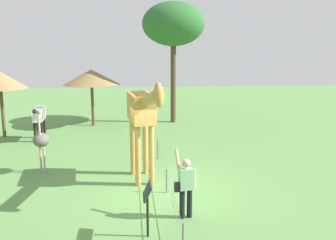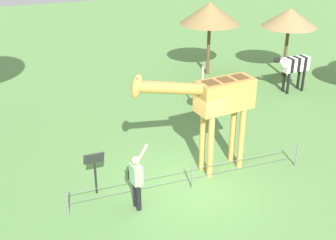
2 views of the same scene
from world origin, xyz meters
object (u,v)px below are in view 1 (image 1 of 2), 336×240
Objects in this scene: giraffe at (143,113)px; info_sign at (147,198)px; ostrich at (41,140)px; shade_hut_aside at (91,77)px; visitor at (186,185)px; zebra at (39,116)px; shade_hut_far at (0,80)px; tree_west at (173,25)px.

info_sign is (3.56, -0.04, -1.35)m from giraffe.
shade_hut_aside is at bearing 172.56° from ostrich.
zebra is at bearing -147.13° from visitor.
ostrich is 0.70× the size of shade_hut_far.
giraffe is 3.92m from ostrich.
visitor is at bearing 32.87° from zebra.
ostrich is at bearing -33.86° from tree_west.
shade_hut_aside is at bearing 145.11° from zebra.
zebra is 2.63m from shade_hut_far.
zebra is 8.89m from tree_west.
tree_west is at bearing 174.73° from visitor.
tree_west reaches higher than shade_hut_far.
giraffe is 3.17m from visitor.
ostrich is (4.73, 1.17, 0.01)m from zebra.
info_sign is at bearing 25.67° from zebra.
shade_hut_far is (-0.85, -1.89, 1.62)m from zebra.
info_sign is (9.64, 4.63, -0.21)m from zebra.
shade_hut_aside is 2.37× the size of info_sign.
shade_hut_far is at bearing -141.83° from visitor.
ostrich is 6.01m from info_sign.
visitor is 6.03m from ostrich.
tree_west is (-9.74, 2.12, 3.27)m from giraffe.
shade_hut_aside is (-3.16, 2.20, 1.54)m from zebra.
shade_hut_aside is at bearing -83.90° from tree_west.
shade_hut_far is (-5.58, -3.07, 1.61)m from ostrich.
shade_hut_far reaches higher than shade_hut_aside.
visitor reaches higher than info_sign.
info_sign is (4.91, 3.46, -0.23)m from ostrich.
shade_hut_aside is 5.44m from tree_west.
ostrich is at bearing -131.91° from visitor.
shade_hut_aside is 13.15m from info_sign.
info_sign is (10.49, 6.53, -1.84)m from shade_hut_far.
zebra is 10.70m from info_sign.
giraffe reaches higher than zebra.
zebra is 1.38× the size of info_sign.
shade_hut_far is at bearing -136.54° from giraffe.
zebra is (-8.75, -5.65, 0.26)m from visitor.
ostrich is at bearing -7.44° from shade_hut_aside.
shade_hut_aside is at bearing -163.85° from visitor.
zebra is at bearing -166.06° from ostrich.
shade_hut_far is 2.44× the size of info_sign.
shade_hut_aside is (-9.25, -2.47, 0.40)m from giraffe.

